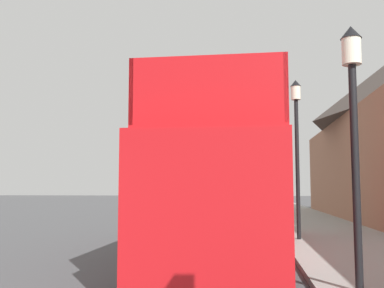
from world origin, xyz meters
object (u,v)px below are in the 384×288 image
Objects in this scene: lamp_post_second at (297,130)px; lamp_post_third at (282,158)px; tour_bus at (228,190)px; parked_car_ahead_of_bus at (247,214)px; lamp_post_nearest at (353,104)px.

lamp_post_second is 1.18× the size of lamp_post_third.
lamp_post_second is (2.15, 3.09, 1.98)m from tour_bus.
parked_car_ahead_of_bus is 4.08m from lamp_post_third.
lamp_post_second is at bearing 56.16° from tour_bus.
parked_car_ahead_of_bus is at bearing -124.18° from lamp_post_third.
lamp_post_nearest is at bearing -89.84° from lamp_post_third.
lamp_post_third is (2.24, 10.48, 1.51)m from tour_bus.
lamp_post_third is at bearing 90.16° from lamp_post_nearest.
tour_bus is at bearing -102.08° from lamp_post_third.
lamp_post_nearest reaches higher than tour_bus.
lamp_post_nearest is at bearing -88.99° from lamp_post_second.
lamp_post_second reaches higher than lamp_post_third.
lamp_post_nearest is (1.82, -12.14, 2.53)m from parked_car_ahead_of_bus.
lamp_post_third is at bearing 78.92° from tour_bus.
parked_car_ahead_of_bus is at bearing 109.58° from lamp_post_second.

